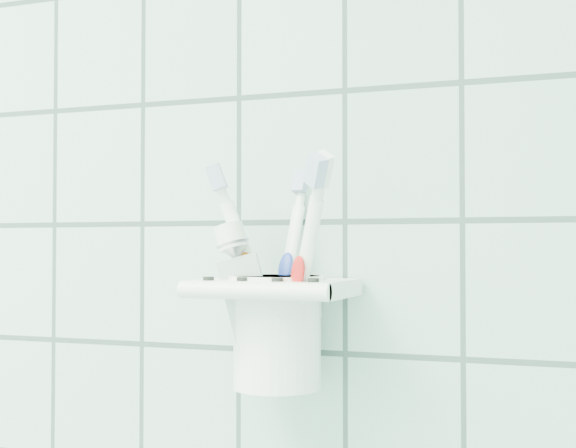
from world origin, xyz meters
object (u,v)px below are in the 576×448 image
(toothbrush_pink, at_px, (289,262))
(toothbrush_blue, at_px, (269,265))
(holder_bracket, at_px, (275,290))
(toothbrush_orange, at_px, (284,250))
(cup, at_px, (277,327))
(toothpaste_tube, at_px, (268,286))

(toothbrush_pink, relative_size, toothbrush_blue, 1.03)
(holder_bracket, xyz_separation_m, toothbrush_orange, (0.00, 0.02, 0.03))
(cup, relative_size, toothbrush_blue, 0.51)
(holder_bracket, xyz_separation_m, toothpaste_tube, (-0.00, -0.01, 0.00))
(cup, xyz_separation_m, toothbrush_pink, (0.01, 0.01, 0.05))
(cup, bearing_deg, toothpaste_tube, -95.96)
(holder_bracket, bearing_deg, toothpaste_tube, -97.95)
(cup, xyz_separation_m, toothbrush_orange, (0.00, 0.02, 0.06))
(toothbrush_blue, distance_m, toothpaste_tube, 0.02)
(holder_bracket, bearing_deg, toothbrush_orange, 89.68)
(holder_bracket, distance_m, toothbrush_orange, 0.04)
(holder_bracket, xyz_separation_m, cup, (-0.00, 0.00, -0.03))
(toothbrush_orange, distance_m, toothpaste_tube, 0.04)
(toothbrush_pink, bearing_deg, cup, -134.20)
(toothbrush_pink, height_order, toothpaste_tube, toothbrush_pink)
(toothbrush_pink, distance_m, toothbrush_blue, 0.02)
(toothbrush_pink, bearing_deg, toothbrush_blue, -129.86)
(cup, xyz_separation_m, toothbrush_blue, (-0.00, -0.01, 0.05))
(toothbrush_orange, xyz_separation_m, toothpaste_tube, (-0.00, -0.03, -0.03))
(holder_bracket, bearing_deg, toothbrush_pink, 68.90)
(toothbrush_blue, bearing_deg, cup, 82.49)
(holder_bracket, distance_m, toothbrush_blue, 0.02)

